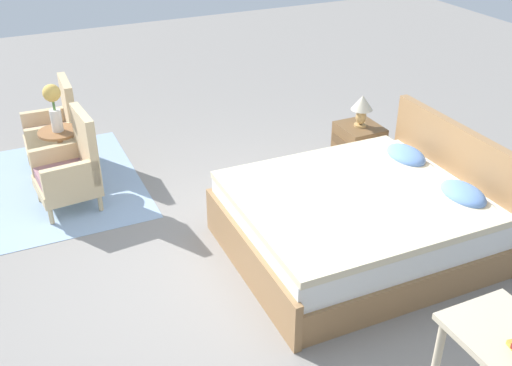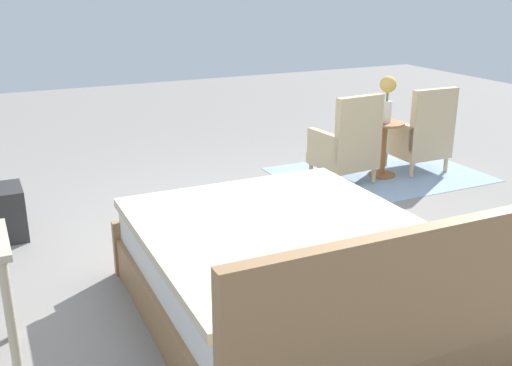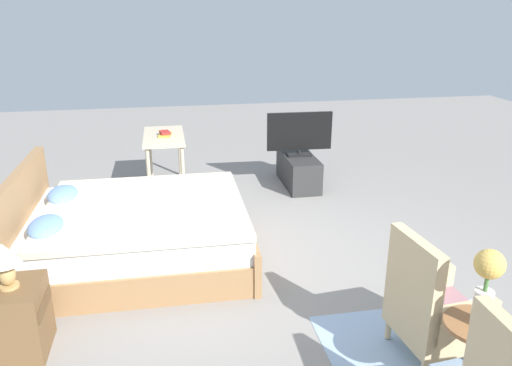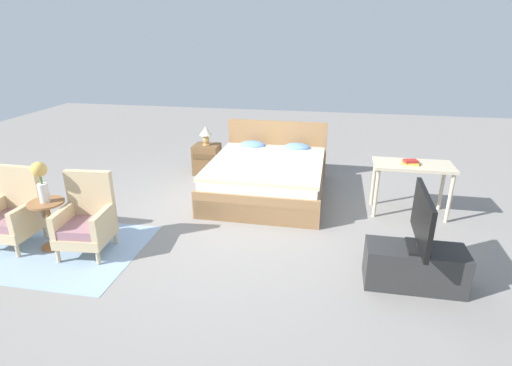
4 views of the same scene
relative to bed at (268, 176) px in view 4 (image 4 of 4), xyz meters
The scene contains 13 objects.
ground_plane 1.15m from the bed, 101.54° to the right, with size 16.00×16.00×0.00m, color gray.
floor_rug 3.11m from the bed, 136.37° to the right, with size 2.10×1.50×0.01m.
bed is the anchor object (origin of this frame).
armchair_by_window_left 3.43m from the bed, 142.62° to the right, with size 0.55×0.55×0.92m.
armchair_by_window_right 2.73m from the bed, 130.40° to the right, with size 0.59×0.59×0.92m.
side_table 3.07m from the bed, 136.99° to the right, with size 0.40×0.40×0.59m.
flower_vase 3.12m from the bed, 136.99° to the right, with size 0.17×0.17×0.48m.
nightstand 1.43m from the bed, 148.31° to the left, with size 0.44×0.41×0.53m.
table_lamp 1.50m from the bed, 148.29° to the left, with size 0.22×0.22×0.33m.
tv_stand 2.78m from the bed, 49.18° to the right, with size 0.96×0.40×0.42m.
tv_flatscreen 2.81m from the bed, 49.14° to the right, with size 0.21×0.87×0.59m.
vanity_desk 2.09m from the bed, ahead, with size 1.04×0.52×0.73m.
book_stack 2.08m from the bed, ahead, with size 0.24×0.18×0.06m.
Camera 4 is at (1.11, -4.66, 2.43)m, focal length 28.00 mm.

